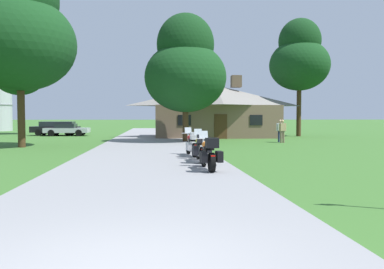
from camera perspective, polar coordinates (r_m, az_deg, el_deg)
ground_plane at (r=24.40m, az=-6.27°, el=-1.77°), size 500.00×500.00×0.00m
asphalt_driveway at (r=22.40m, az=-6.34°, el=-2.08°), size 6.40×80.00×0.06m
motorcycle_orange_nearest_to_camera at (r=12.96m, az=2.52°, el=-2.92°), size 0.78×2.08×1.30m
motorcycle_yellow_second_in_row at (r=15.33m, az=1.33°, el=-2.06°), size 0.72×2.08×1.30m
motorcycle_red_farthest_in_row at (r=17.56m, az=0.08°, el=-1.47°), size 0.86×2.08×1.30m
stone_lodge at (r=35.69m, az=3.45°, el=3.61°), size 11.67×6.49×5.72m
bystander_tan_shirt_near_lodge at (r=28.36m, az=13.30°, el=0.67°), size 0.55×0.25×1.67m
bystander_white_shirt_beside_signpost at (r=28.99m, az=12.97°, el=0.71°), size 0.55×0.25×1.67m
tree_by_lodge_front at (r=28.56m, az=-0.98°, el=9.90°), size 6.01×6.01×9.42m
tree_left_near at (r=26.20m, az=-24.25°, el=13.92°), size 6.70×6.70×11.49m
tree_right_of_lodge at (r=38.96m, az=15.69°, el=10.88°), size 5.74×5.74×11.30m
tree_left_far at (r=45.35m, az=-24.36°, el=9.12°), size 5.51×5.51×10.81m
parked_black_suv_far_left at (r=41.09m, az=-19.53°, el=0.95°), size 4.64×1.99×1.40m
parked_silver_sedan_far_left at (r=39.79m, az=-18.11°, el=0.73°), size 4.23×1.96×1.20m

